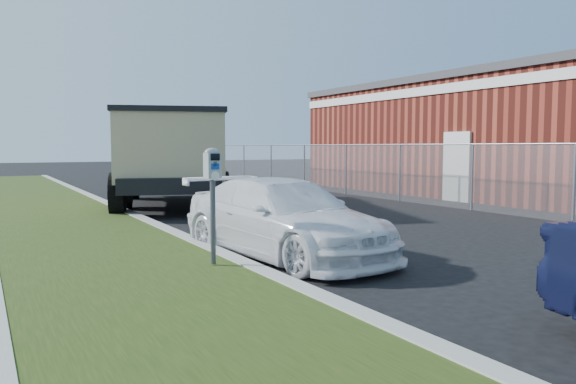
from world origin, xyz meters
TOP-DOWN VIEW (x-y plane):
  - ground at (0.00, 0.00)m, footprint 120.00×120.00m
  - streetside at (-5.57, 2.00)m, footprint 6.12×50.00m
  - chainlink_fence at (6.00, 7.00)m, footprint 0.06×30.06m
  - brick_building at (12.00, 8.00)m, footprint 9.20×14.20m
  - parking_meter at (-3.03, 0.14)m, footprint 0.24×0.18m
  - white_wagon at (-1.58, 0.82)m, footprint 2.29×4.42m
  - dump_truck at (-0.71, 9.50)m, footprint 4.72×7.65m

SIDE VIEW (x-z plane):
  - ground at x=0.00m, z-range 0.00..0.00m
  - streetside at x=-5.57m, z-range -0.01..0.14m
  - white_wagon at x=-1.58m, z-range 0.00..1.23m
  - chainlink_fence at x=6.00m, z-range -13.74..16.26m
  - parking_meter at x=-3.03m, z-range 0.50..2.07m
  - dump_truck at x=-0.71m, z-range 0.18..3.00m
  - brick_building at x=12.00m, z-range 0.04..4.21m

